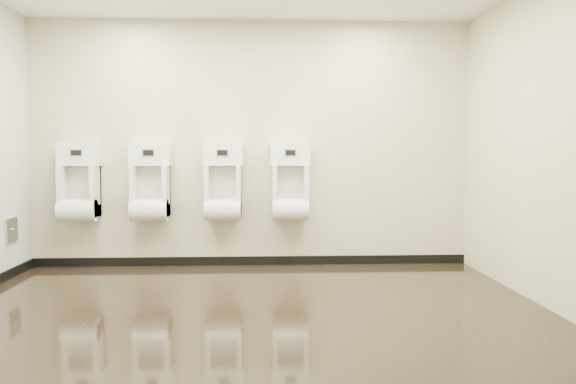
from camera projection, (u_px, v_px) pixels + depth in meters
name	position (u px, v px, depth m)	size (l,w,h in m)	color
ground	(248.00, 306.00, 4.77)	(5.00, 3.50, 0.00)	black
back_wall	(251.00, 144.00, 6.42)	(5.00, 0.02, 2.80)	beige
front_wall	(238.00, 133.00, 2.93)	(5.00, 0.02, 2.80)	beige
right_wall	(540.00, 141.00, 4.79)	(0.02, 3.50, 2.80)	beige
skirting_back	(252.00, 261.00, 6.50)	(5.00, 0.02, 0.10)	black
access_panel	(11.00, 230.00, 5.82)	(0.04, 0.25, 0.25)	#9E9EA3
urinal_0	(79.00, 188.00, 6.21)	(0.46, 0.35, 0.86)	white
urinal_1	(150.00, 188.00, 6.25)	(0.46, 0.35, 0.86)	white
urinal_2	(223.00, 187.00, 6.29)	(0.46, 0.35, 0.86)	white
urinal_3	(290.00, 187.00, 6.32)	(0.46, 0.35, 0.86)	white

